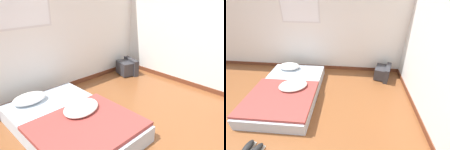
{
  "view_description": "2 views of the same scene",
  "coord_description": "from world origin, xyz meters",
  "views": [
    {
      "loc": [
        -1.44,
        -1.03,
        1.9
      ],
      "look_at": [
        0.99,
        1.51,
        0.47
      ],
      "focal_mm": 35.0,
      "sensor_mm": 36.0,
      "label": 1
    },
    {
      "loc": [
        1.27,
        -1.19,
        2.18
      ],
      "look_at": [
        0.99,
        1.57,
        0.4
      ],
      "focal_mm": 24.0,
      "sensor_mm": 36.0,
      "label": 2
    }
  ],
  "objects": [
    {
      "name": "crt_tv",
      "position": [
        2.08,
        2.15,
        0.17
      ],
      "size": [
        0.47,
        0.54,
        0.36
      ],
      "color": "#333338",
      "rests_on": "ground_plane"
    },
    {
      "name": "wall_back",
      "position": [
        -0.0,
        2.54,
        1.29
      ],
      "size": [
        7.52,
        0.08,
        2.6
      ],
      "color": "white",
      "rests_on": "ground_plane"
    },
    {
      "name": "mattress_bed",
      "position": [
        -0.07,
        1.23,
        0.15
      ],
      "size": [
        1.32,
        1.97,
        0.38
      ],
      "color": "silver",
      "rests_on": "ground_plane"
    }
  ]
}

